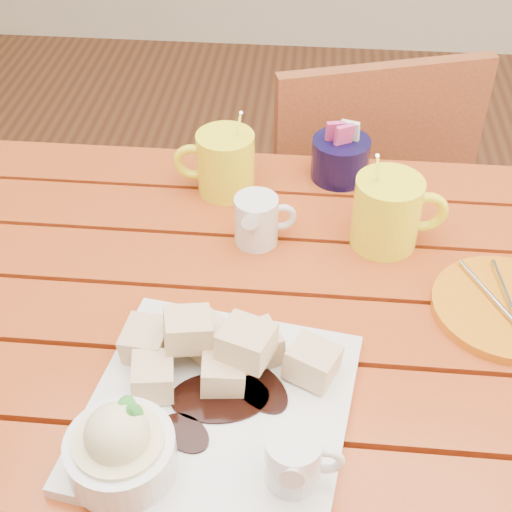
# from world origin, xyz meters

# --- Properties ---
(table) EXTENTS (1.20, 0.79, 0.75)m
(table) POSITION_xyz_m (0.00, 0.00, 0.64)
(table) COLOR #953613
(table) RESTS_ON ground
(dessert_plate) EXTENTS (0.32, 0.32, 0.11)m
(dessert_plate) POSITION_xyz_m (-0.04, -0.16, 0.78)
(dessert_plate) COLOR white
(dessert_plate) RESTS_ON table
(coffee_mug_left) EXTENTS (0.13, 0.09, 0.15)m
(coffee_mug_left) POSITION_xyz_m (-0.07, 0.29, 0.80)
(coffee_mug_left) COLOR #FFF720
(coffee_mug_left) RESTS_ON table
(coffee_mug_right) EXTENTS (0.13, 0.09, 0.16)m
(coffee_mug_right) POSITION_xyz_m (0.17, 0.18, 0.80)
(coffee_mug_right) COLOR #FFF720
(coffee_mug_right) RESTS_ON table
(cream_pitcher) EXTENTS (0.09, 0.08, 0.08)m
(cream_pitcher) POSITION_xyz_m (-0.01, 0.16, 0.79)
(cream_pitcher) COLOR white
(cream_pitcher) RESTS_ON table
(sugar_caddy) EXTENTS (0.09, 0.09, 0.10)m
(sugar_caddy) POSITION_xyz_m (0.11, 0.34, 0.79)
(sugar_caddy) COLOR black
(sugar_caddy) RESTS_ON table
(orange_saucer) EXTENTS (0.19, 0.19, 0.02)m
(orange_saucer) POSITION_xyz_m (0.33, 0.05, 0.76)
(orange_saucer) COLOR orange
(orange_saucer) RESTS_ON table
(chair_far) EXTENTS (0.50, 0.50, 0.85)m
(chair_far) POSITION_xyz_m (0.16, 0.64, 0.48)
(chair_far) COLOR brown
(chair_far) RESTS_ON ground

